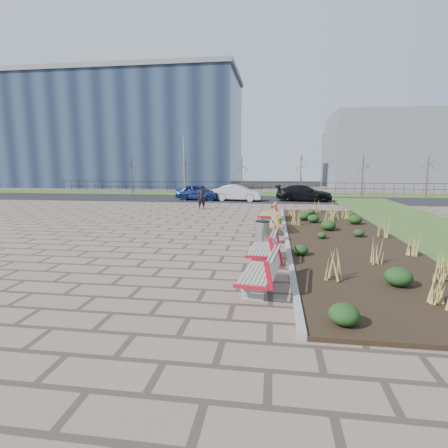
# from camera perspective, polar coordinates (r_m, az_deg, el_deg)

# --- Properties ---
(ground) EXTENTS (120.00, 120.00, 0.00)m
(ground) POSITION_cam_1_polar(r_m,az_deg,el_deg) (10.95, -10.12, -7.08)
(ground) COLOR #725E4E
(ground) RESTS_ON ground
(planting_bed) EXTENTS (4.50, 18.00, 0.10)m
(planting_bed) POSITION_cam_1_polar(r_m,az_deg,el_deg) (15.53, 18.73, -2.28)
(planting_bed) COLOR black
(planting_bed) RESTS_ON ground
(planting_curb) EXTENTS (0.16, 18.00, 0.15)m
(planting_curb) POSITION_cam_1_polar(r_m,az_deg,el_deg) (15.27, 10.11, -2.02)
(planting_curb) COLOR gray
(planting_curb) RESTS_ON ground
(grass_verge_far) EXTENTS (80.00, 5.00, 0.04)m
(grass_verge_far) POSITION_cam_1_polar(r_m,az_deg,el_deg) (38.22, 3.09, 4.97)
(grass_verge_far) COLOR #33511E
(grass_verge_far) RESTS_ON ground
(road) EXTENTS (80.00, 7.00, 0.02)m
(road) POSITION_cam_1_polar(r_m,az_deg,el_deg) (32.27, 2.14, 4.10)
(road) COLOR black
(road) RESTS_ON ground
(bench_a) EXTENTS (1.15, 2.19, 1.00)m
(bench_a) POSITION_cam_1_polar(r_m,az_deg,el_deg) (8.88, 5.55, -7.59)
(bench_a) COLOR red
(bench_a) RESTS_ON ground
(bench_b) EXTENTS (1.05, 2.16, 1.00)m
(bench_b) POSITION_cam_1_polar(r_m,az_deg,el_deg) (11.38, 6.16, -3.74)
(bench_b) COLOR red
(bench_b) RESTS_ON ground
(bench_c) EXTENTS (1.18, 2.20, 1.00)m
(bench_c) POSITION_cam_1_polar(r_m,az_deg,el_deg) (16.30, 6.80, 0.32)
(bench_c) COLOR #E8AE0C
(bench_c) RESTS_ON ground
(bench_d) EXTENTS (1.07, 2.17, 1.00)m
(bench_d) POSITION_cam_1_polar(r_m,az_deg,el_deg) (19.54, 7.04, 1.86)
(bench_d) COLOR red
(bench_d) RESTS_ON ground
(litter_bin) EXTENTS (0.55, 0.55, 0.95)m
(litter_bin) POSITION_cam_1_polar(r_m,az_deg,el_deg) (13.83, 6.29, -1.46)
(litter_bin) COLOR #B2B2B7
(litter_bin) RESTS_ON ground
(pedestrian) EXTENTS (0.72, 0.59, 1.70)m
(pedestrian) POSITION_cam_1_polar(r_m,az_deg,el_deg) (24.96, -3.65, 4.40)
(pedestrian) COLOR black
(pedestrian) RESTS_ON ground
(car_blue) EXTENTS (4.23, 2.13, 1.38)m
(car_blue) POSITION_cam_1_polar(r_m,az_deg,el_deg) (31.22, -4.15, 5.19)
(car_blue) COLOR navy
(car_blue) RESTS_ON road
(car_silver) EXTENTS (4.33, 1.85, 1.39)m
(car_silver) POSITION_cam_1_polar(r_m,az_deg,el_deg) (30.55, 2.27, 5.11)
(car_silver) COLOR #B0B4B8
(car_silver) RESTS_ON road
(car_black) EXTENTS (4.97, 2.41, 1.39)m
(car_black) POSITION_cam_1_polar(r_m,az_deg,el_deg) (31.11, 12.91, 4.97)
(car_black) COLOR black
(car_black) RESTS_ON road
(tree_a) EXTENTS (1.40, 1.40, 4.00)m
(tree_a) POSITION_cam_1_polar(r_m,az_deg,el_deg) (39.56, -14.84, 7.76)
(tree_a) COLOR #4C3D2D
(tree_a) RESTS_ON grass_verge_far
(tree_b) EXTENTS (1.40, 1.40, 4.00)m
(tree_b) POSITION_cam_1_polar(r_m,az_deg,el_deg) (37.64, -6.31, 7.94)
(tree_b) COLOR #4C3D2D
(tree_b) RESTS_ON grass_verge_far
(tree_c) EXTENTS (1.40, 1.40, 4.00)m
(tree_c) POSITION_cam_1_polar(r_m,az_deg,el_deg) (36.62, 2.91, 7.94)
(tree_c) COLOR #4C3D2D
(tree_c) RESTS_ON grass_verge_far
(tree_d) EXTENTS (1.40, 1.40, 4.00)m
(tree_d) POSITION_cam_1_polar(r_m,az_deg,el_deg) (36.56, 12.40, 7.72)
(tree_d) COLOR #4C3D2D
(tree_d) RESTS_ON grass_verge_far
(tree_e) EXTENTS (1.40, 1.40, 4.00)m
(tree_e) POSITION_cam_1_polar(r_m,az_deg,el_deg) (37.48, 21.66, 7.32)
(tree_e) COLOR #4C3D2D
(tree_e) RESTS_ON grass_verge_far
(tree_f) EXTENTS (1.40, 1.40, 4.00)m
(tree_f) POSITION_cam_1_polar(r_m,az_deg,el_deg) (39.30, 30.25, 6.77)
(tree_f) COLOR #4C3D2D
(tree_f) RESTS_ON grass_verge_far
(lamp_west) EXTENTS (0.24, 0.60, 6.00)m
(lamp_west) POSITION_cam_1_polar(r_m,az_deg,el_deg) (37.14, -6.54, 9.45)
(lamp_west) COLOR gray
(lamp_west) RESTS_ON grass_verge_far
(lamp_east) EXTENTS (0.24, 0.60, 6.00)m
(lamp_east) POSITION_cam_1_polar(r_m,az_deg,el_deg) (36.25, 15.71, 9.16)
(lamp_east) COLOR gray
(lamp_east) RESTS_ON grass_verge_far
(railing_fence) EXTENTS (44.00, 0.10, 1.20)m
(railing_fence) POSITION_cam_1_polar(r_m,az_deg,el_deg) (39.67, 3.29, 6.04)
(railing_fence) COLOR black
(railing_fence) RESTS_ON grass_verge_far
(building_glass) EXTENTS (40.00, 14.00, 15.00)m
(building_glass) POSITION_cam_1_polar(r_m,az_deg,el_deg) (56.18, -19.28, 13.59)
(building_glass) COLOR #192338
(building_glass) RESTS_ON ground
(building_grey) EXTENTS (18.00, 12.00, 10.00)m
(building_grey) POSITION_cam_1_polar(r_m,az_deg,el_deg) (54.58, 26.37, 10.63)
(building_grey) COLOR slate
(building_grey) RESTS_ON ground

